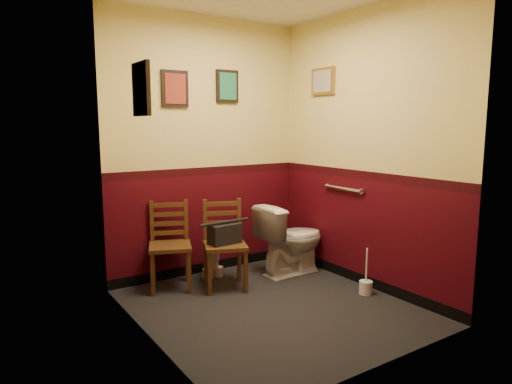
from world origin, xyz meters
TOP-DOWN VIEW (x-y plane):
  - floor at (0.00, 0.00)m, footprint 2.20×2.40m
  - wall_back at (0.00, 1.20)m, footprint 2.20×0.00m
  - wall_front at (0.00, -1.20)m, footprint 2.20×0.00m
  - wall_left at (-1.10, 0.00)m, footprint 0.00×2.40m
  - wall_right at (1.10, 0.00)m, footprint 0.00×2.40m
  - grab_bar at (1.07, 0.25)m, footprint 0.05×0.56m
  - framed_print_back_a at (-0.35, 1.18)m, footprint 0.28×0.04m
  - framed_print_back_b at (0.25, 1.18)m, footprint 0.26×0.04m
  - framed_print_left at (-1.08, 0.10)m, footprint 0.04×0.30m
  - framed_print_right at (1.08, 0.60)m, footprint 0.04×0.34m
  - toilet at (0.72, 0.65)m, footprint 0.77×0.44m
  - toilet_brush at (0.94, -0.23)m, footprint 0.13×0.13m
  - chair_left at (-0.54, 0.97)m, footprint 0.52×0.52m
  - chair_right at (-0.09, 0.68)m, footprint 0.52×0.52m
  - handbag at (-0.10, 0.65)m, footprint 0.32×0.18m
  - tp_stack at (-0.05, 0.99)m, footprint 0.23×0.14m

SIDE VIEW (x-z plane):
  - floor at x=0.00m, z-range 0.00..0.00m
  - toilet_brush at x=0.94m, z-range -0.15..0.30m
  - tp_stack at x=-0.05m, z-range -0.03..0.37m
  - toilet at x=0.72m, z-range 0.00..0.75m
  - chair_left at x=-0.54m, z-range 0.00..0.85m
  - chair_right at x=-0.09m, z-range 0.00..0.86m
  - handbag at x=-0.10m, z-range 0.44..0.66m
  - grab_bar at x=1.07m, z-range 0.92..0.98m
  - wall_back at x=0.00m, z-range 0.00..2.70m
  - wall_front at x=0.00m, z-range 0.00..2.70m
  - wall_left at x=-1.10m, z-range 0.00..2.70m
  - wall_right at x=1.10m, z-range 0.00..2.70m
  - framed_print_left at x=-1.08m, z-range 1.66..2.04m
  - framed_print_back_a at x=-0.35m, z-range 1.77..2.13m
  - framed_print_back_b at x=0.25m, z-range 1.83..2.17m
  - framed_print_right at x=1.08m, z-range 1.91..2.19m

